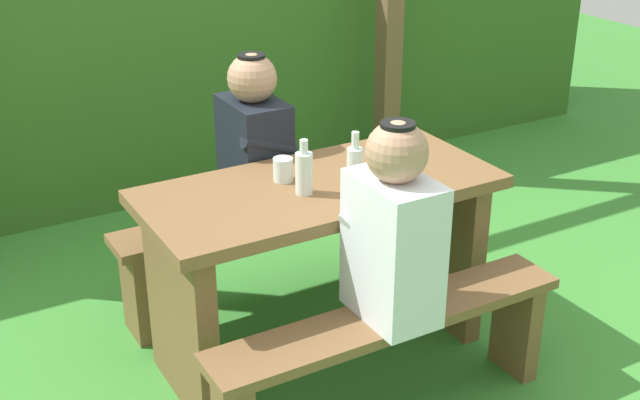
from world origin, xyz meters
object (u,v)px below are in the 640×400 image
Objects in this scene: cell_phone at (385,160)px; bench_far at (265,236)px; bottle_right at (304,172)px; drinking_glass at (283,169)px; picnic_table at (320,241)px; bottle_left at (355,167)px; person_white_shirt at (394,230)px; person_black_coat at (255,142)px; bench_near at (389,344)px.

bench_far is at bearing 153.63° from cell_phone.
bottle_right is at bearing -100.23° from bench_far.
bench_far is 15.07× the size of drinking_glass.
picnic_table is 0.36m from bottle_right.
bottle_left reaches higher than cell_phone.
bench_far is 1.95× the size of person_white_shirt.
bottle_left is 1.07× the size of bottle_right.
bottle_left is 1.64× the size of cell_phone.
person_black_coat reaches higher than bottle_right.
person_white_shirt is at bearing -87.61° from person_black_coat.
bottle_right reaches higher than cell_phone.
picnic_table is 0.56m from person_white_shirt.
bottle_left is 0.19m from bottle_right.
drinking_glass is at bearing -158.08° from cell_phone.
cell_phone is at bearing 14.80° from bottle_right.
person_black_coat reaches higher than cell_phone.
bench_near is at bearing -79.29° from drinking_glass.
cell_phone is (0.44, 0.12, -0.08)m from bottle_right.
person_black_coat is 3.36× the size of bottle_right.
bench_far is 0.78m from bottle_right.
bench_near is 1.00m from bench_far.
person_white_shirt is 1.00m from person_black_coat.
bottle_right reaches higher than drinking_glass.
cell_phone reaches higher than bench_near.
person_black_coat is at bearing 83.67° from bottle_right.
drinking_glass is at bearing -105.32° from bench_far.
person_black_coat is 0.58m from cell_phone.
bench_near is 10.00× the size of cell_phone.
picnic_table is at bearing 29.00° from bottle_right.
picnic_table is at bearing 126.62° from bottle_left.
person_white_shirt is at bearing -89.71° from picnic_table.
picnic_table is at bearing 90.00° from bench_near.
person_black_coat reaches higher than bench_near.
person_black_coat is 5.14× the size of cell_phone.
cell_phone is at bearing -52.12° from bench_far.
drinking_glass reaches higher than picnic_table.
bottle_left is at bearing -46.28° from drinking_glass.
bench_near is at bearing -95.56° from cell_phone.
bottle_left is 0.32m from cell_phone.
bottle_left is at bearing 77.59° from bench_near.
bench_near is 1.95× the size of person_black_coat.
cell_phone is (0.34, -0.44, 0.45)m from bench_far.
drinking_glass is (-0.07, -0.41, 0.03)m from person_black_coat.
bench_near is at bearing -77.29° from bottle_right.
person_white_shirt is at bearing -102.16° from bottle_left.
cell_phone reaches higher than picnic_table.
drinking_glass is 0.46m from cell_phone.
bench_near and bench_far have the same top height.
bench_near is 1.95× the size of person_white_shirt.
drinking_glass is at bearing 100.71° from bench_near.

